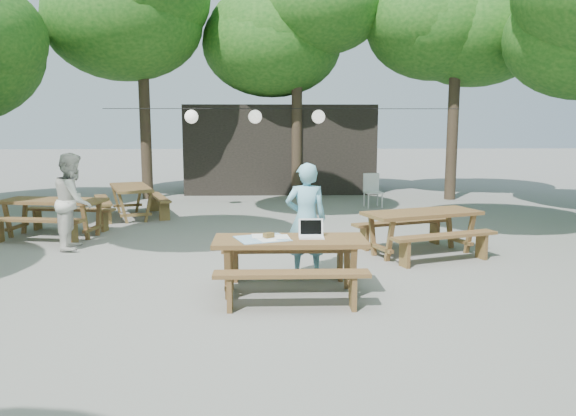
# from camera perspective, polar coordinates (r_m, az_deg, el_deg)

# --- Properties ---
(ground) EXTENTS (80.00, 80.00, 0.00)m
(ground) POSITION_cam_1_polar(r_m,az_deg,el_deg) (8.64, -2.87, -6.49)
(ground) COLOR slate
(ground) RESTS_ON ground
(pavilion) EXTENTS (6.00, 3.00, 2.80)m
(pavilion) POSITION_cam_1_polar(r_m,az_deg,el_deg) (18.86, -0.85, 6.09)
(pavilion) COLOR black
(pavilion) RESTS_ON ground
(main_picnic_table) EXTENTS (2.00, 1.58, 0.75)m
(main_picnic_table) POSITION_cam_1_polar(r_m,az_deg,el_deg) (7.46, 0.18, -5.85)
(main_picnic_table) COLOR brown
(main_picnic_table) RESTS_ON ground
(picnic_table_nw) EXTENTS (2.13, 1.86, 0.75)m
(picnic_table_nw) POSITION_cam_1_polar(r_m,az_deg,el_deg) (12.09, -22.69, -0.89)
(picnic_table_nw) COLOR brown
(picnic_table_nw) RESTS_ON ground
(picnic_table_ne) EXTENTS (2.32, 2.12, 0.75)m
(picnic_table_ne) POSITION_cam_1_polar(r_m,az_deg,el_deg) (9.94, 13.40, -2.41)
(picnic_table_ne) COLOR brown
(picnic_table_ne) RESTS_ON ground
(picnic_table_far_w) EXTENTS (2.14, 2.33, 0.75)m
(picnic_table_far_w) POSITION_cam_1_polar(r_m,az_deg,el_deg) (13.94, -15.63, 0.66)
(picnic_table_far_w) COLOR brown
(picnic_table_far_w) RESTS_ON ground
(woman) EXTENTS (0.62, 0.41, 1.68)m
(woman) POSITION_cam_1_polar(r_m,az_deg,el_deg) (8.32, 1.84, -1.15)
(woman) COLOR #7AC4DE
(woman) RESTS_ON ground
(second_person) EXTENTS (0.77, 0.92, 1.73)m
(second_person) POSITION_cam_1_polar(r_m,az_deg,el_deg) (10.77, -20.96, 0.66)
(second_person) COLOR silver
(second_person) RESTS_ON ground
(plastic_chair) EXTENTS (0.50, 0.50, 0.90)m
(plastic_chair) POSITION_cam_1_polar(r_m,az_deg,el_deg) (15.23, 8.62, 1.05)
(plastic_chair) COLOR silver
(plastic_chair) RESTS_ON ground
(laptop) EXTENTS (0.33, 0.26, 0.24)m
(laptop) POSITION_cam_1_polar(r_m,az_deg,el_deg) (7.46, 2.37, -2.52)
(laptop) COLOR white
(laptop) RESTS_ON main_picnic_table
(tabletop_clutter) EXTENTS (0.80, 0.74, 0.08)m
(tabletop_clutter) POSITION_cam_1_polar(r_m,az_deg,el_deg) (7.38, -2.45, -3.04)
(tabletop_clutter) COLOR teal
(tabletop_clutter) RESTS_ON main_picnic_table
(paper_lanterns) EXTENTS (9.00, 0.34, 0.38)m
(paper_lanterns) POSITION_cam_1_polar(r_m,az_deg,el_deg) (14.34, -3.30, 9.26)
(paper_lanterns) COLOR black
(paper_lanterns) RESTS_ON ground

